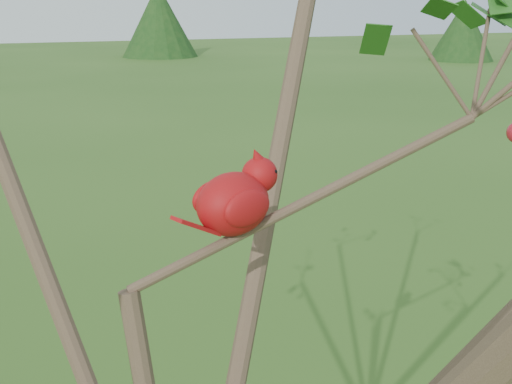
# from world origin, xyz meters

# --- Properties ---
(crabapple_tree) EXTENTS (2.35, 2.05, 2.95)m
(crabapple_tree) POSITION_xyz_m (0.03, -0.02, 2.12)
(crabapple_tree) COLOR #413023
(crabapple_tree) RESTS_ON ground
(cardinal) EXTENTS (0.21, 0.14, 0.15)m
(cardinal) POSITION_xyz_m (0.13, 0.09, 2.09)
(cardinal) COLOR #A4100E
(cardinal) RESTS_ON ground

